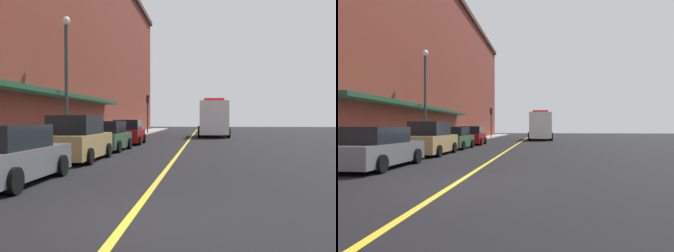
% 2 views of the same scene
% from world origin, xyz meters
% --- Properties ---
extents(ground_plane, '(112.00, 112.00, 0.00)m').
position_xyz_m(ground_plane, '(0.00, 25.00, 0.00)').
color(ground_plane, black).
extents(sidewalk_left, '(2.40, 70.00, 0.15)m').
position_xyz_m(sidewalk_left, '(-6.20, 25.00, 0.07)').
color(sidewalk_left, '#9E9B93').
rests_on(sidewalk_left, ground).
extents(lane_center_stripe, '(0.16, 70.00, 0.01)m').
position_xyz_m(lane_center_stripe, '(0.00, 25.00, 0.00)').
color(lane_center_stripe, gold).
rests_on(lane_center_stripe, ground).
extents(brick_building_left, '(9.69, 64.00, 17.04)m').
position_xyz_m(brick_building_left, '(-11.66, 23.99, 8.53)').
color(brick_building_left, maroon).
rests_on(brick_building_left, ground).
extents(parked_car_0, '(2.08, 4.86, 1.57)m').
position_xyz_m(parked_car_0, '(-3.93, 3.15, 0.75)').
color(parked_car_0, '#595B60').
rests_on(parked_car_0, ground).
extents(parked_car_1, '(2.05, 4.78, 1.87)m').
position_xyz_m(parked_car_1, '(-3.92, 9.06, 0.87)').
color(parked_car_1, '#A5844C').
rests_on(parked_car_1, ground).
extents(parked_car_2, '(2.06, 4.24, 1.61)m').
position_xyz_m(parked_car_2, '(-3.95, 14.27, 0.76)').
color(parked_car_2, '#2D5133').
rests_on(parked_car_2, ground).
extents(parked_car_3, '(2.16, 4.19, 1.67)m').
position_xyz_m(parked_car_3, '(-3.93, 19.97, 0.78)').
color(parked_car_3, maroon).
rests_on(parked_car_3, ground).
extents(box_truck, '(2.99, 7.53, 3.60)m').
position_xyz_m(box_truck, '(2.08, 31.93, 1.72)').
color(box_truck, silver).
rests_on(box_truck, ground).
extents(parking_meter_1, '(0.14, 0.18, 1.33)m').
position_xyz_m(parking_meter_1, '(-5.35, 9.35, 1.06)').
color(parking_meter_1, '#4C4C51').
rests_on(parking_meter_1, sidewalk_left).
extents(street_lamp_left, '(0.44, 0.44, 6.94)m').
position_xyz_m(street_lamp_left, '(-5.95, 13.43, 4.40)').
color(street_lamp_left, '#33383D').
rests_on(street_lamp_left, sidewalk_left).
extents(traffic_light_near, '(0.38, 0.36, 4.30)m').
position_xyz_m(traffic_light_near, '(-5.29, 38.58, 3.16)').
color(traffic_light_near, '#232326').
rests_on(traffic_light_near, sidewalk_left).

